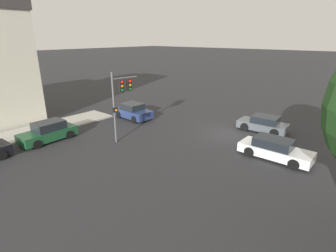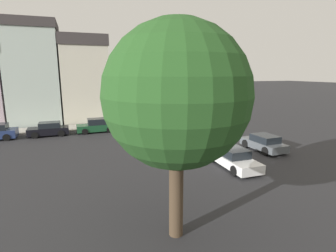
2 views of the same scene
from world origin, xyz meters
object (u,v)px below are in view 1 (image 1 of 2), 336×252
at_px(traffic_signal, 121,94).
at_px(crossing_car_0, 263,124).
at_px(parked_car_0, 48,132).
at_px(crossing_car_1, 133,111).
at_px(crossing_car_2, 275,149).

height_order(traffic_signal, crossing_car_0, traffic_signal).
distance_m(traffic_signal, parked_car_0, 6.49).
distance_m(crossing_car_1, crossing_car_2, 13.74).
xyz_separation_m(traffic_signal, parked_car_0, (4.34, 3.80, -2.97)).
distance_m(traffic_signal, crossing_car_1, 6.46).
height_order(crossing_car_0, crossing_car_1, crossing_car_1).
bearing_deg(traffic_signal, crossing_car_1, 139.43).
relative_size(traffic_signal, parked_car_0, 1.26).
height_order(crossing_car_1, parked_car_0, parked_car_0).
bearing_deg(crossing_car_1, crossing_car_0, 25.10).
xyz_separation_m(traffic_signal, crossing_car_0, (-7.49, -8.97, -3.02)).
relative_size(crossing_car_0, crossing_car_2, 0.89).
relative_size(traffic_signal, crossing_car_0, 1.30).
relative_size(crossing_car_1, crossing_car_2, 0.86).
bearing_deg(parked_car_0, crossing_car_2, 117.53).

